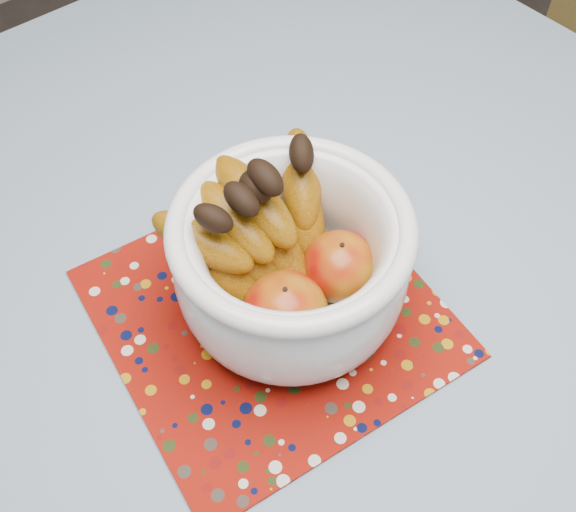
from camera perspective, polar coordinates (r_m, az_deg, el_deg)
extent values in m
plane|color=#2D2826|center=(1.49, -0.04, -18.52)|extent=(4.00, 4.00, 0.00)
cube|color=brown|center=(0.83, -0.07, -2.62)|extent=(1.20, 1.20, 0.04)
cylinder|color=brown|center=(1.61, 2.39, 12.11)|extent=(0.06, 0.06, 0.71)
cylinder|color=brown|center=(1.58, 13.40, 1.20)|extent=(0.03, 0.03, 0.41)
cylinder|color=brown|center=(1.79, 18.41, 7.71)|extent=(0.03, 0.03, 0.41)
cube|color=slate|center=(0.81, -0.08, -1.63)|extent=(1.32, 1.32, 0.01)
cube|color=maroon|center=(0.77, -1.58, -4.81)|extent=(0.40, 0.40, 0.00)
cylinder|color=white|center=(0.77, 0.24, -3.85)|extent=(0.13, 0.13, 0.01)
cylinder|color=white|center=(0.76, 0.24, -3.34)|extent=(0.18, 0.18, 0.01)
torus|color=white|center=(0.66, 0.28, 2.47)|extent=(0.25, 0.25, 0.02)
ellipsoid|color=maroon|center=(0.69, -0.24, -4.69)|extent=(0.09, 0.09, 0.08)
ellipsoid|color=maroon|center=(0.73, 4.41, -0.88)|extent=(0.08, 0.08, 0.07)
sphere|color=black|center=(0.66, -2.69, 5.91)|extent=(0.04, 0.04, 0.04)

